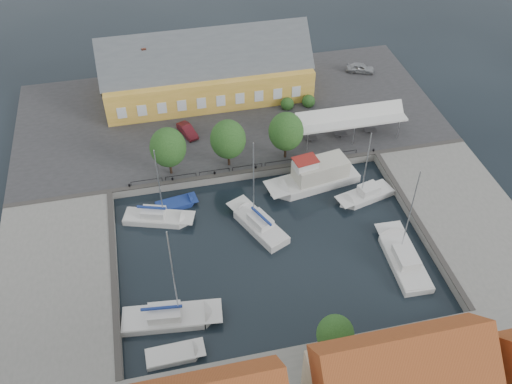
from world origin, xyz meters
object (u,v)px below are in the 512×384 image
(tent_canopy, at_px, (350,118))
(east_boat_a, at_px, (366,196))
(car_silver, at_px, (360,68))
(center_sailboat, at_px, (258,225))
(trawler, at_px, (316,177))
(launch_nw, at_px, (176,205))
(car_red, at_px, (187,131))
(west_boat_a, at_px, (157,219))
(east_boat_c, at_px, (403,260))
(launch_sw, at_px, (174,355))
(west_boat_d, at_px, (169,318))
(warehouse, at_px, (202,72))

(tent_canopy, bearing_deg, east_boat_a, -97.67)
(car_silver, relative_size, east_boat_a, 0.41)
(center_sailboat, xyz_separation_m, trawler, (8.20, 5.56, 0.65))
(east_boat_a, height_order, launch_nw, east_boat_a)
(tent_canopy, distance_m, car_red, 20.73)
(tent_canopy, distance_m, launch_nw, 24.40)
(center_sailboat, xyz_separation_m, launch_nw, (-8.43, 5.50, -0.27))
(car_silver, height_order, west_boat_a, west_boat_a)
(east_boat_c, bearing_deg, launch_sw, -166.49)
(tent_canopy, bearing_deg, west_boat_a, -160.31)
(car_silver, height_order, center_sailboat, center_sailboat)
(east_boat_a, distance_m, west_boat_a, 23.99)
(west_boat_a, xyz_separation_m, west_boat_d, (-0.12, -13.48, -0.00))
(car_silver, distance_m, launch_nw, 37.12)
(west_boat_d, bearing_deg, car_silver, 48.73)
(center_sailboat, bearing_deg, east_boat_c, -30.76)
(warehouse, relative_size, east_boat_c, 2.36)
(tent_canopy, relative_size, east_boat_c, 1.16)
(warehouse, bearing_deg, east_boat_c, -65.83)
(tent_canopy, xyz_separation_m, trawler, (-6.45, -7.03, -2.67))
(center_sailboat, distance_m, west_boat_a, 11.29)
(trawler, height_order, east_boat_c, east_boat_c)
(warehouse, distance_m, launch_nw, 22.35)
(tent_canopy, distance_m, east_boat_c, 20.95)
(east_boat_a, bearing_deg, west_boat_d, -153.57)
(center_sailboat, distance_m, trawler, 9.93)
(car_silver, xyz_separation_m, launch_nw, (-30.13, -21.62, -1.61))
(east_boat_a, relative_size, east_boat_c, 0.84)
(tent_canopy, height_order, west_boat_a, west_boat_a)
(car_silver, bearing_deg, east_boat_a, -176.88)
(center_sailboat, distance_m, west_boat_d, 14.73)
(west_boat_a, bearing_deg, trawler, 6.18)
(east_boat_c, relative_size, launch_sw, 2.24)
(center_sailboat, height_order, launch_nw, center_sailboat)
(warehouse, distance_m, center_sailboat, 26.83)
(center_sailboat, distance_m, east_boat_c, 15.74)
(center_sailboat, bearing_deg, car_red, 107.45)
(warehouse, xyz_separation_m, west_boat_a, (-8.77, -22.94, -4.16))
(warehouse, bearing_deg, launch_nw, -107.17)
(launch_sw, bearing_deg, launch_nw, 82.86)
(warehouse, distance_m, trawler, 23.47)
(east_boat_a, bearing_deg, launch_nw, 170.80)
(car_red, xyz_separation_m, launch_sw, (-5.42, -31.21, -1.54))
(east_boat_a, relative_size, west_boat_a, 0.95)
(car_silver, bearing_deg, launch_nw, 147.44)
(tent_canopy, distance_m, launch_sw, 36.95)
(car_red, bearing_deg, tent_canopy, -33.31)
(warehouse, height_order, launch_nw, warehouse)
(west_boat_a, height_order, launch_sw, west_boat_a)
(center_sailboat, distance_m, east_boat_a, 13.37)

